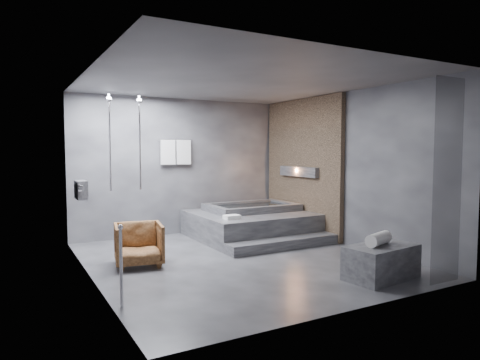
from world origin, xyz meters
TOP-DOWN VIEW (x-y plane):
  - room at (0.40, 0.24)m, footprint 5.00×5.04m
  - tub_deck at (1.05, 1.45)m, footprint 2.20×2.00m
  - tub_step at (1.05, 0.27)m, footprint 2.20×0.36m
  - concrete_bench at (1.19, -1.83)m, footprint 1.07×0.67m
  - driftwood_chair at (-1.50, 0.42)m, footprint 0.81×0.82m
  - rolled_towel at (1.16, -1.80)m, footprint 0.51×0.32m
  - deck_towel at (0.33, 0.87)m, footprint 0.28×0.20m

SIDE VIEW (x-z plane):
  - tub_step at x=1.05m, z-range 0.00..0.18m
  - concrete_bench at x=1.19m, z-range 0.00..0.46m
  - tub_deck at x=1.05m, z-range 0.00..0.50m
  - driftwood_chair at x=-1.50m, z-range 0.00..0.65m
  - deck_towel at x=0.33m, z-range 0.50..0.57m
  - rolled_towel at x=1.16m, z-range 0.46..0.63m
  - room at x=0.40m, z-range 0.32..3.14m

